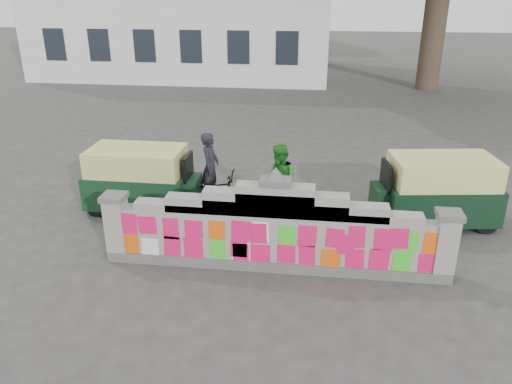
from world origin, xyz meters
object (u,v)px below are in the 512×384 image
Objects in this scene: cyclist_bike at (211,191)px; rickshaw_left at (141,178)px; pedestrian at (280,181)px; cyclist_rider at (211,177)px; rickshaw_right at (437,190)px.

rickshaw_left is at bearing 100.19° from cyclist_bike.
cyclist_bike is 1.64m from rickshaw_left.
rickshaw_left is (-3.22, -0.05, -0.07)m from pedestrian.
rickshaw_left is (-1.61, -0.18, -0.04)m from cyclist_rider.
pedestrian is at bearing 0.91° from rickshaw_left.
pedestrian is 0.59× the size of rickshaw_right.
cyclist_bike is 0.68× the size of rickshaw_left.
cyclist_rider is at bearing 0.00° from cyclist_bike.
cyclist_bike is 0.65× the size of rickshaw_right.
rickshaw_left is (-1.61, -0.18, 0.30)m from cyclist_bike.
cyclist_bike is at bearing 0.00° from cyclist_rider.
cyclist_rider is 1.62m from pedestrian.
pedestrian is 0.62× the size of rickshaw_left.
pedestrian is 3.22m from rickshaw_left.
cyclist_bike is 0.33m from cyclist_rider.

